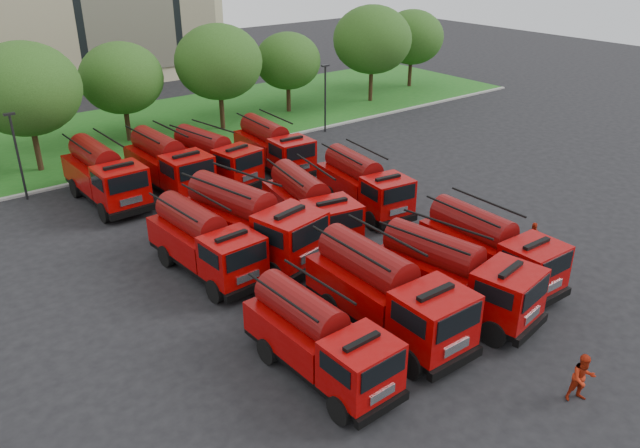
{
  "coord_description": "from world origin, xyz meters",
  "views": [
    {
      "loc": [
        -16.97,
        -19.55,
        14.13
      ],
      "look_at": [
        -0.97,
        1.1,
        1.8
      ],
      "focal_mm": 35.0,
      "sensor_mm": 36.0,
      "label": 1
    }
  ],
  "objects_px": {
    "fire_truck_4": "(204,242)",
    "firefighter_0": "(525,297)",
    "fire_truck_8": "(104,174)",
    "firefighter_2": "(530,255)",
    "fire_truck_3": "(489,247)",
    "fire_truck_7": "(363,184)",
    "fire_truck_6": "(310,207)",
    "firefighter_1": "(578,399)",
    "firefighter_3": "(440,249)",
    "firefighter_5": "(375,203)",
    "fire_truck_11": "(273,147)",
    "fire_truck_9": "(168,164)",
    "firefighter_4": "(310,335)",
    "fire_truck_0": "(319,338)",
    "fire_truck_10": "(214,158)",
    "fire_truck_1": "(386,292)",
    "fire_truck_5": "(250,222)",
    "fire_truck_2": "(454,275)"
  },
  "relations": [
    {
      "from": "firefighter_5",
      "to": "fire_truck_5",
      "type": "bearing_deg",
      "value": -1.07
    },
    {
      "from": "fire_truck_7",
      "to": "firefighter_2",
      "type": "relative_size",
      "value": 4.05
    },
    {
      "from": "fire_truck_5",
      "to": "firefighter_3",
      "type": "height_order",
      "value": "fire_truck_5"
    },
    {
      "from": "firefighter_5",
      "to": "fire_truck_9",
      "type": "bearing_deg",
      "value": -55.63
    },
    {
      "from": "fire_truck_11",
      "to": "fire_truck_7",
      "type": "bearing_deg",
      "value": -84.16
    },
    {
      "from": "fire_truck_8",
      "to": "fire_truck_11",
      "type": "relative_size",
      "value": 1.05
    },
    {
      "from": "firefighter_1",
      "to": "firefighter_2",
      "type": "relative_size",
      "value": 1.04
    },
    {
      "from": "fire_truck_3",
      "to": "fire_truck_6",
      "type": "relative_size",
      "value": 0.94
    },
    {
      "from": "fire_truck_7",
      "to": "firefighter_4",
      "type": "bearing_deg",
      "value": -133.39
    },
    {
      "from": "fire_truck_0",
      "to": "firefighter_0",
      "type": "xyz_separation_m",
      "value": [
        10.0,
        -1.44,
        -1.47
      ]
    },
    {
      "from": "fire_truck_2",
      "to": "fire_truck_7",
      "type": "xyz_separation_m",
      "value": [
        3.83,
        9.88,
        -0.06
      ]
    },
    {
      "from": "firefighter_5",
      "to": "fire_truck_1",
      "type": "bearing_deg",
      "value": 41.12
    },
    {
      "from": "firefighter_4",
      "to": "fire_truck_3",
      "type": "bearing_deg",
      "value": -146.27
    },
    {
      "from": "fire_truck_3",
      "to": "fire_truck_7",
      "type": "bearing_deg",
      "value": 86.75
    },
    {
      "from": "fire_truck_7",
      "to": "fire_truck_11",
      "type": "xyz_separation_m",
      "value": [
        -0.36,
        8.34,
        0.04
      ]
    },
    {
      "from": "fire_truck_4",
      "to": "fire_truck_10",
      "type": "distance_m",
      "value": 11.43
    },
    {
      "from": "fire_truck_3",
      "to": "firefighter_3",
      "type": "bearing_deg",
      "value": 82.51
    },
    {
      "from": "firefighter_1",
      "to": "firefighter_2",
      "type": "distance_m",
      "value": 10.31
    },
    {
      "from": "firefighter_4",
      "to": "fire_truck_1",
      "type": "bearing_deg",
      "value": -167.59
    },
    {
      "from": "fire_truck_4",
      "to": "fire_truck_10",
      "type": "bearing_deg",
      "value": 55.17
    },
    {
      "from": "fire_truck_1",
      "to": "fire_truck_2",
      "type": "relative_size",
      "value": 1.02
    },
    {
      "from": "fire_truck_0",
      "to": "firefighter_0",
      "type": "relative_size",
      "value": 3.53
    },
    {
      "from": "fire_truck_4",
      "to": "firefighter_5",
      "type": "xyz_separation_m",
      "value": [
        11.42,
        1.18,
        -1.54
      ]
    },
    {
      "from": "fire_truck_3",
      "to": "fire_truck_6",
      "type": "xyz_separation_m",
      "value": [
        -3.62,
        8.31,
        0.05
      ]
    },
    {
      "from": "fire_truck_4",
      "to": "fire_truck_10",
      "type": "xyz_separation_m",
      "value": [
        5.91,
        9.78,
        0.01
      ]
    },
    {
      "from": "firefighter_2",
      "to": "fire_truck_9",
      "type": "bearing_deg",
      "value": 1.06
    },
    {
      "from": "fire_truck_0",
      "to": "fire_truck_8",
      "type": "xyz_separation_m",
      "value": [
        -0.21,
        19.54,
        0.2
      ]
    },
    {
      "from": "fire_truck_0",
      "to": "fire_truck_3",
      "type": "bearing_deg",
      "value": 2.02
    },
    {
      "from": "fire_truck_0",
      "to": "firefighter_1",
      "type": "bearing_deg",
      "value": -48.56
    },
    {
      "from": "fire_truck_8",
      "to": "fire_truck_10",
      "type": "bearing_deg",
      "value": -9.3
    },
    {
      "from": "fire_truck_7",
      "to": "firefighter_0",
      "type": "distance_m",
      "value": 11.35
    },
    {
      "from": "fire_truck_0",
      "to": "fire_truck_11",
      "type": "distance_m",
      "value": 20.85
    },
    {
      "from": "fire_truck_8",
      "to": "firefighter_0",
      "type": "distance_m",
      "value": 23.4
    },
    {
      "from": "fire_truck_6",
      "to": "fire_truck_8",
      "type": "relative_size",
      "value": 0.99
    },
    {
      "from": "fire_truck_4",
      "to": "firefighter_0",
      "type": "height_order",
      "value": "fire_truck_4"
    },
    {
      "from": "fire_truck_3",
      "to": "fire_truck_8",
      "type": "relative_size",
      "value": 0.93
    },
    {
      "from": "fire_truck_7",
      "to": "firefighter_3",
      "type": "distance_m",
      "value": 6.17
    },
    {
      "from": "fire_truck_1",
      "to": "fire_truck_11",
      "type": "xyz_separation_m",
      "value": [
        6.66,
        17.61,
        -0.12
      ]
    },
    {
      "from": "fire_truck_3",
      "to": "firefighter_5",
      "type": "height_order",
      "value": "fire_truck_3"
    },
    {
      "from": "fire_truck_11",
      "to": "fire_truck_9",
      "type": "bearing_deg",
      "value": 175.71
    },
    {
      "from": "fire_truck_1",
      "to": "fire_truck_7",
      "type": "relative_size",
      "value": 1.07
    },
    {
      "from": "fire_truck_5",
      "to": "firefighter_5",
      "type": "xyz_separation_m",
      "value": [
        8.97,
        1.13,
        -1.77
      ]
    },
    {
      "from": "fire_truck_1",
      "to": "firefighter_0",
      "type": "height_order",
      "value": "fire_truck_1"
    },
    {
      "from": "fire_truck_8",
      "to": "firefighter_2",
      "type": "bearing_deg",
      "value": -55.02
    },
    {
      "from": "firefighter_1",
      "to": "firefighter_4",
      "type": "distance_m",
      "value": 9.68
    },
    {
      "from": "firefighter_1",
      "to": "fire_truck_0",
      "type": "bearing_deg",
      "value": 163.07
    },
    {
      "from": "fire_truck_11",
      "to": "firefighter_5",
      "type": "distance_m",
      "value": 8.41
    },
    {
      "from": "firefighter_3",
      "to": "firefighter_5",
      "type": "height_order",
      "value": "firefighter_3"
    },
    {
      "from": "fire_truck_6",
      "to": "firefighter_1",
      "type": "xyz_separation_m",
      "value": [
        -0.36,
        -15.34,
        -1.59
      ]
    },
    {
      "from": "firefighter_0",
      "to": "firefighter_5",
      "type": "xyz_separation_m",
      "value": [
        1.77,
        11.44,
        0.0
      ]
    }
  ]
}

